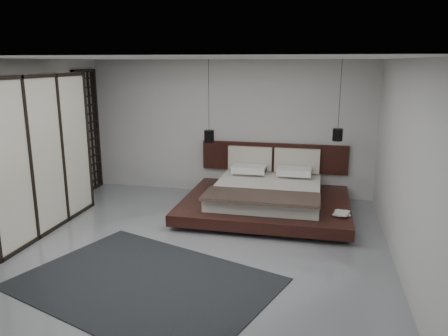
% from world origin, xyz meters
% --- Properties ---
extents(floor, '(6.00, 6.00, 0.00)m').
position_xyz_m(floor, '(0.00, 0.00, 0.00)').
color(floor, gray).
rests_on(floor, ground).
extents(ceiling, '(6.00, 6.00, 0.00)m').
position_xyz_m(ceiling, '(0.00, 0.00, 2.80)').
color(ceiling, white).
rests_on(ceiling, wall_back).
extents(wall_back, '(6.00, 0.00, 6.00)m').
position_xyz_m(wall_back, '(0.00, 3.00, 1.40)').
color(wall_back, beige).
rests_on(wall_back, floor).
extents(wall_front, '(6.00, 0.00, 6.00)m').
position_xyz_m(wall_front, '(0.00, -3.00, 1.40)').
color(wall_front, beige).
rests_on(wall_front, floor).
extents(wall_left, '(0.00, 6.00, 6.00)m').
position_xyz_m(wall_left, '(-3.00, 0.00, 1.40)').
color(wall_left, beige).
rests_on(wall_left, floor).
extents(wall_right, '(0.00, 6.00, 6.00)m').
position_xyz_m(wall_right, '(3.00, 0.00, 1.40)').
color(wall_right, beige).
rests_on(wall_right, floor).
extents(lattice_screen, '(0.05, 0.90, 2.60)m').
position_xyz_m(lattice_screen, '(-2.95, 2.45, 1.30)').
color(lattice_screen, black).
rests_on(lattice_screen, floor).
extents(bed, '(3.02, 2.49, 1.12)m').
position_xyz_m(bed, '(0.97, 1.90, 0.30)').
color(bed, black).
rests_on(bed, floor).
extents(book_lower, '(0.25, 0.32, 0.03)m').
position_xyz_m(book_lower, '(2.21, 1.21, 0.29)').
color(book_lower, '#99724C').
rests_on(book_lower, bed).
extents(book_upper, '(0.30, 0.36, 0.02)m').
position_xyz_m(book_upper, '(2.19, 1.18, 0.32)').
color(book_upper, '#99724C').
rests_on(book_upper, book_lower).
extents(pendant_left, '(0.20, 0.20, 1.61)m').
position_xyz_m(pendant_left, '(-0.27, 2.40, 1.31)').
color(pendant_left, black).
rests_on(pendant_left, ceiling).
extents(pendant_right, '(0.19, 0.19, 1.49)m').
position_xyz_m(pendant_right, '(2.21, 2.40, 1.43)').
color(pendant_right, black).
rests_on(pendant_right, ceiling).
extents(wardrobe, '(0.62, 2.62, 2.57)m').
position_xyz_m(wardrobe, '(-2.70, 0.19, 1.28)').
color(wardrobe, silver).
rests_on(wardrobe, floor).
extents(rug, '(3.67, 3.14, 0.01)m').
position_xyz_m(rug, '(-0.20, -1.20, 0.01)').
color(rug, black).
rests_on(rug, floor).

